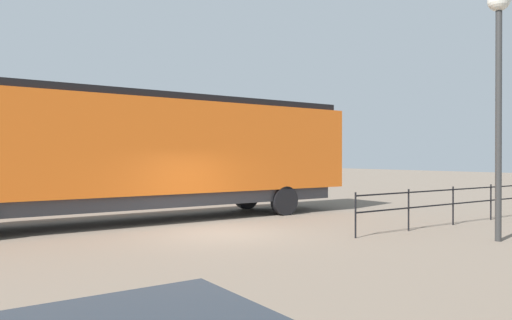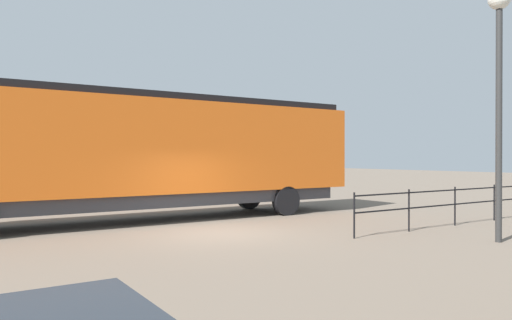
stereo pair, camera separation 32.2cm
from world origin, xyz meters
The scene contains 4 objects.
ground_plane centered at (0.00, 0.00, 0.00)m, with size 120.00×120.00×0.00m, color #756656.
locomotive centered at (-3.67, -0.34, 2.42)m, with size 2.94×15.97×4.34m.
lamp_post centered at (5.26, 5.36, 4.79)m, with size 0.56×0.56×6.59m.
platform_fence centered at (2.81, 7.09, 0.81)m, with size 0.05×9.00×1.25m.
Camera 2 is at (12.21, -6.69, 2.21)m, focal length 33.61 mm.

